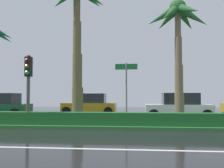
% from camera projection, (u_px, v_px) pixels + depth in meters
% --- Properties ---
extents(ground_plane, '(90.00, 42.00, 0.10)m').
position_uv_depth(ground_plane, '(129.00, 124.00, 14.10)').
color(ground_plane, black).
extents(near_lane_divider_stripe, '(81.00, 0.14, 0.01)m').
position_uv_depth(near_lane_divider_stripe, '(120.00, 149.00, 7.15)').
color(near_lane_divider_stripe, white).
rests_on(near_lane_divider_stripe, ground_plane).
extents(median_strip, '(85.50, 4.00, 0.15)m').
position_uv_depth(median_strip, '(128.00, 124.00, 13.11)').
color(median_strip, '#2D6B33').
rests_on(median_strip, ground_plane).
extents(median_hedge, '(76.50, 0.70, 0.60)m').
position_uv_depth(median_hedge, '(127.00, 119.00, 11.74)').
color(median_hedge, '#1E6028').
rests_on(median_hedge, median_strip).
extents(palm_tree_centre_left, '(3.48, 3.61, 7.89)m').
position_uv_depth(palm_tree_centre_left, '(77.00, 14.00, 14.06)').
color(palm_tree_centre_left, brown).
rests_on(palm_tree_centre_left, median_strip).
extents(palm_tree_centre, '(3.43, 3.37, 6.55)m').
position_uv_depth(palm_tree_centre, '(178.00, 26.00, 13.43)').
color(palm_tree_centre, '#776047').
rests_on(palm_tree_centre, median_strip).
extents(traffic_signal_median_left, '(0.28, 0.43, 3.34)m').
position_uv_depth(traffic_signal_median_left, '(28.00, 77.00, 12.15)').
color(traffic_signal_median_left, '#4C4C47').
rests_on(traffic_signal_median_left, median_strip).
extents(street_name_sign, '(1.10, 0.08, 3.00)m').
position_uv_depth(street_name_sign, '(126.00, 85.00, 12.42)').
color(street_name_sign, slate).
rests_on(street_name_sign, median_strip).
extents(car_in_traffic_leading, '(4.30, 2.02, 1.72)m').
position_uv_depth(car_in_traffic_leading, '(0.00, 106.00, 17.98)').
color(car_in_traffic_leading, '#195133').
rests_on(car_in_traffic_leading, ground_plane).
extents(car_in_traffic_second, '(4.30, 2.02, 1.72)m').
position_uv_depth(car_in_traffic_second, '(90.00, 105.00, 20.45)').
color(car_in_traffic_second, '#B28C1E').
rests_on(car_in_traffic_second, ground_plane).
extents(car_in_traffic_third, '(4.30, 2.02, 1.72)m').
position_uv_depth(car_in_traffic_third, '(179.00, 106.00, 16.77)').
color(car_in_traffic_third, white).
rests_on(car_in_traffic_third, ground_plane).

